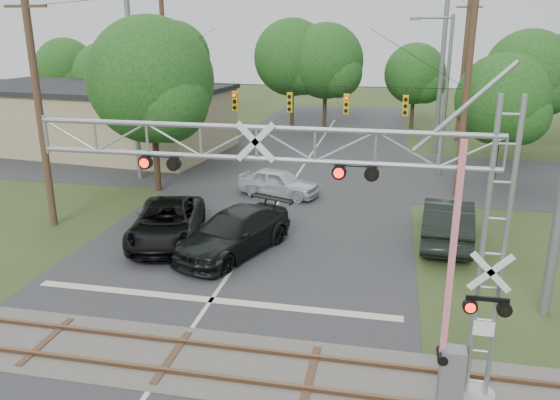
% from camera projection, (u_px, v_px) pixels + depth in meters
% --- Properties ---
extents(road_main, '(14.00, 90.00, 0.02)m').
position_uv_depth(road_main, '(245.00, 251.00, 23.02)').
color(road_main, '#2C2C2F').
rests_on(road_main, ground).
extents(road_cross, '(90.00, 12.00, 0.02)m').
position_uv_depth(road_cross, '(301.00, 170.00, 36.10)').
color(road_cross, '#2C2C2F').
rests_on(road_cross, ground).
extents(railroad_track, '(90.00, 3.20, 0.17)m').
position_uv_depth(railroad_track, '(172.00, 357.00, 15.54)').
color(railroad_track, '#4B4841').
rests_on(railroad_track, ground).
extents(crossing_gantry, '(11.65, 0.98, 7.68)m').
position_uv_depth(crossing_gantry, '(345.00, 216.00, 12.86)').
color(crossing_gantry, '#989893').
rests_on(crossing_gantry, ground).
extents(traffic_signal_span, '(19.34, 0.36, 11.50)m').
position_uv_depth(traffic_signal_span, '(306.00, 91.00, 30.49)').
color(traffic_signal_span, slate).
rests_on(traffic_signal_span, ground).
extents(pickup_black, '(4.16, 6.62, 1.71)m').
position_uv_depth(pickup_black, '(167.00, 222.00, 23.92)').
color(pickup_black, black).
rests_on(pickup_black, ground).
extents(car_dark, '(4.51, 6.57, 1.77)m').
position_uv_depth(car_dark, '(234.00, 233.00, 22.64)').
color(car_dark, black).
rests_on(car_dark, ground).
extents(sedan_silver, '(4.86, 2.81, 1.56)m').
position_uv_depth(sedan_silver, '(279.00, 182.00, 30.37)').
color(sedan_silver, '#BABDC2').
rests_on(sedan_silver, ground).
extents(suv_dark, '(2.51, 6.00, 1.93)m').
position_uv_depth(suv_dark, '(447.00, 221.00, 23.76)').
color(suv_dark, black).
rests_on(suv_dark, ground).
extents(commercial_building, '(21.62, 12.72, 4.82)m').
position_uv_depth(commercial_building, '(91.00, 117.00, 41.98)').
color(commercial_building, tan).
rests_on(commercial_building, ground).
extents(streetlight, '(2.61, 0.27, 9.80)m').
position_uv_depth(streetlight, '(444.00, 88.00, 33.48)').
color(streetlight, slate).
rests_on(streetlight, ground).
extents(utility_poles, '(23.69, 29.83, 14.50)m').
position_uv_depth(utility_poles, '(342.00, 77.00, 32.03)').
color(utility_poles, '#472E20').
rests_on(utility_poles, ground).
extents(treeline, '(55.98, 30.17, 9.94)m').
position_uv_depth(treeline, '(323.00, 69.00, 44.11)').
color(treeline, '#332517').
rests_on(treeline, ground).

